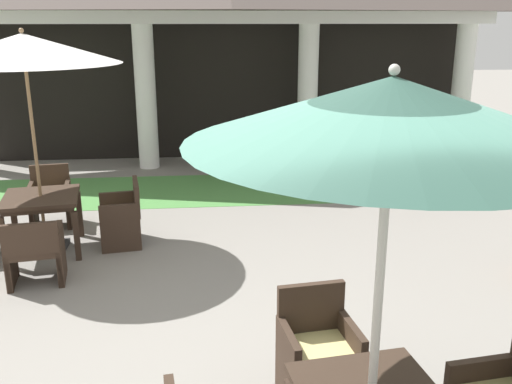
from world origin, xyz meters
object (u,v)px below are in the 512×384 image
at_px(patio_chair_mid_left_north, 51,198).
at_px(patio_chair_mid_left_east, 123,215).
at_px(patio_table_mid_left, 41,203).
at_px(patio_umbrella_mid_left, 24,51).
at_px(patio_umbrella_near_foreground, 391,115).
at_px(patio_chair_near_foreground_north, 318,352).
at_px(patio_chair_mid_left_south, 35,251).

relative_size(patio_chair_mid_left_north, patio_chair_mid_left_east, 1.01).
relative_size(patio_table_mid_left, patio_umbrella_mid_left, 0.37).
distance_m(patio_chair_mid_left_north, patio_chair_mid_left_east, 1.42).
xyz_separation_m(patio_umbrella_near_foreground, patio_table_mid_left, (-3.07, 4.29, -1.78)).
relative_size(patio_umbrella_near_foreground, patio_chair_mid_left_east, 3.13).
bearing_deg(patio_table_mid_left, patio_chair_mid_left_east, 8.72).
height_order(patio_umbrella_near_foreground, patio_chair_near_foreground_north, patio_umbrella_near_foreground).
xyz_separation_m(patio_chair_mid_left_south, patio_chair_mid_left_north, (-0.30, 1.97, 0.01)).
distance_m(patio_umbrella_near_foreground, patio_chair_mid_left_east, 5.31).
height_order(patio_chair_near_foreground_north, patio_chair_mid_left_east, patio_chair_near_foreground_north).
xyz_separation_m(patio_umbrella_mid_left, patio_chair_mid_left_east, (0.99, 0.15, -2.15)).
xyz_separation_m(patio_chair_near_foreground_north, patio_umbrella_mid_left, (-2.95, 3.31, 2.15)).
distance_m(patio_chair_near_foreground_north, patio_chair_mid_left_south, 3.64).
bearing_deg(patio_umbrella_mid_left, patio_table_mid_left, 135.00).
distance_m(patio_table_mid_left, patio_chair_mid_left_east, 1.03).
bearing_deg(patio_umbrella_mid_left, patio_umbrella_near_foreground, -54.43).
relative_size(patio_umbrella_near_foreground, patio_table_mid_left, 2.57).
bearing_deg(patio_chair_mid_left_south, patio_umbrella_mid_left, 90.00).
xyz_separation_m(patio_umbrella_mid_left, patio_chair_mid_left_south, (0.15, -0.98, -2.16)).
bearing_deg(patio_chair_mid_left_east, patio_chair_near_foreground_north, -159.28).
bearing_deg(patio_table_mid_left, patio_chair_mid_left_south, -81.28).
bearing_deg(patio_chair_mid_left_south, patio_chair_near_foreground_north, -48.50).
bearing_deg(patio_chair_mid_left_north, patio_chair_mid_left_south, 90.00).
height_order(patio_table_mid_left, patio_chair_mid_left_south, patio_chair_mid_left_south).
relative_size(patio_umbrella_near_foreground, patio_chair_mid_left_north, 3.10).
height_order(patio_table_mid_left, patio_chair_mid_left_east, patio_chair_mid_left_east).
bearing_deg(patio_chair_mid_left_north, patio_chair_mid_left_east, 135.11).
xyz_separation_m(patio_umbrella_near_foreground, patio_chair_near_foreground_north, (-0.12, 0.98, -2.03)).
height_order(patio_umbrella_mid_left, patio_chair_mid_left_north, patio_umbrella_mid_left).
height_order(patio_chair_mid_left_south, patio_chair_mid_left_east, patio_chair_mid_left_east).
bearing_deg(patio_chair_mid_left_south, patio_chair_mid_left_north, 90.00).
distance_m(patio_chair_mid_left_south, patio_chair_mid_left_north, 1.99).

